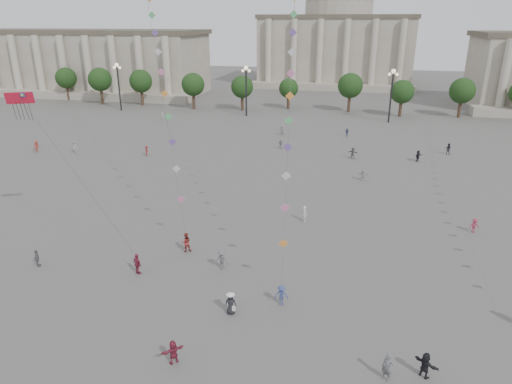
# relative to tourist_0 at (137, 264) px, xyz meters

# --- Properties ---
(ground) EXTENTS (360.00, 360.00, 0.00)m
(ground) POSITION_rel_tourist_0_xyz_m (7.56, -3.75, -0.91)
(ground) COLOR #555350
(ground) RESTS_ON ground
(hall_west) EXTENTS (84.00, 26.22, 17.20)m
(hall_west) POSITION_rel_tourist_0_xyz_m (-67.44, 90.14, 7.51)
(hall_west) COLOR gray
(hall_west) RESTS_ON ground
(hall_central) EXTENTS (48.30, 34.30, 35.50)m
(hall_central) POSITION_rel_tourist_0_xyz_m (7.56, 125.47, 13.32)
(hall_central) COLOR gray
(hall_central) RESTS_ON ground
(tree_row) EXTENTS (137.12, 5.12, 8.00)m
(tree_row) POSITION_rel_tourist_0_xyz_m (7.56, 74.25, 4.48)
(tree_row) COLOR #34251A
(tree_row) RESTS_ON ground
(lamp_post_far_west) EXTENTS (2.00, 0.90, 10.65)m
(lamp_post_far_west) POSITION_rel_tourist_0_xyz_m (-37.44, 66.25, 6.44)
(lamp_post_far_west) COLOR #262628
(lamp_post_far_west) RESTS_ON ground
(lamp_post_mid_west) EXTENTS (2.00, 0.90, 10.65)m
(lamp_post_mid_west) POSITION_rel_tourist_0_xyz_m (-7.44, 66.25, 6.44)
(lamp_post_mid_west) COLOR #262628
(lamp_post_mid_west) RESTS_ON ground
(lamp_post_mid_east) EXTENTS (2.00, 0.90, 10.65)m
(lamp_post_mid_east) POSITION_rel_tourist_0_xyz_m (22.56, 66.25, 6.44)
(lamp_post_mid_east) COLOR #262628
(lamp_post_mid_east) RESTS_ON ground
(person_crowd_0) EXTENTS (0.92, 0.52, 1.49)m
(person_crowd_0) POSITION_rel_tourist_0_xyz_m (14.75, 52.27, -0.17)
(person_crowd_0) COLOR navy
(person_crowd_0) RESTS_ON ground
(person_crowd_1) EXTENTS (1.13, 1.15, 1.87)m
(person_crowd_1) POSITION_rel_tourist_0_xyz_m (-26.54, 31.64, 0.02)
(person_crowd_1) COLOR silver
(person_crowd_1) RESTS_ON ground
(person_crowd_2) EXTENTS (1.06, 1.38, 1.89)m
(person_crowd_2) POSITION_rel_tourist_0_xyz_m (-32.64, 30.49, 0.03)
(person_crowd_2) COLOR #993929
(person_crowd_2) RESTS_ON ground
(person_crowd_3) EXTENTS (1.51, 1.30, 1.64)m
(person_crowd_3) POSITION_rel_tourist_0_xyz_m (21.72, -6.91, -0.09)
(person_crowd_3) COLOR black
(person_crowd_3) RESTS_ON ground
(person_crowd_4) EXTENTS (1.74, 1.11, 1.79)m
(person_crowd_4) POSITION_rel_tourist_0_xyz_m (3.20, 50.57, -0.02)
(person_crowd_4) COLOR #B5B5B1
(person_crowd_4) RESTS_ON ground
(person_crowd_6) EXTENTS (1.22, 0.84, 1.74)m
(person_crowd_6) POSITION_rel_tourist_0_xyz_m (6.52, 2.28, -0.04)
(person_crowd_6) COLOR #56575B
(person_crowd_6) RESTS_ON ground
(person_crowd_7) EXTENTS (1.42, 0.56, 1.49)m
(person_crowd_7) POSITION_rel_tourist_0_xyz_m (17.83, 28.16, -0.17)
(person_crowd_7) COLOR #B5B6B1
(person_crowd_7) RESTS_ON ground
(person_crowd_8) EXTENTS (1.06, 0.77, 1.48)m
(person_crowd_8) POSITION_rel_tourist_0_xyz_m (28.66, 14.65, -0.17)
(person_crowd_8) COLOR #992944
(person_crowd_8) RESTS_ON ground
(person_crowd_9) EXTENTS (1.33, 1.54, 1.68)m
(person_crowd_9) POSITION_rel_tourist_0_xyz_m (25.66, 38.74, -0.07)
(person_crowd_9) COLOR black
(person_crowd_9) RESTS_ON ground
(person_crowd_10) EXTENTS (0.68, 0.79, 1.84)m
(person_crowd_10) POSITION_rel_tourist_0_xyz_m (-22.84, 56.97, 0.01)
(person_crowd_10) COLOR #B8B8B3
(person_crowd_10) RESTS_ON ground
(person_crowd_12) EXTENTS (1.68, 1.14, 1.74)m
(person_crowd_12) POSITION_rel_tourist_0_xyz_m (16.22, 38.15, -0.04)
(person_crowd_12) COLOR slate
(person_crowd_12) RESTS_ON ground
(person_crowd_13) EXTENTS (0.65, 0.74, 1.70)m
(person_crowd_13) POSITION_rel_tourist_0_xyz_m (12.07, 13.56, -0.06)
(person_crowd_13) COLOR white
(person_crowd_13) RESTS_ON ground
(person_crowd_16) EXTENTS (0.96, 0.67, 1.51)m
(person_crowd_16) POSITION_rel_tourist_0_xyz_m (4.55, 41.43, -0.16)
(person_crowd_16) COLOR slate
(person_crowd_16) RESTS_ON ground
(person_crowd_17) EXTENTS (0.69, 1.06, 1.55)m
(person_crowd_17) POSITION_rel_tourist_0_xyz_m (-14.79, 32.55, -0.14)
(person_crowd_17) COLOR maroon
(person_crowd_17) RESTS_ON ground
(person_crowd_19) EXTENTS (0.78, 0.68, 1.80)m
(person_crowd_19) POSITION_rel_tourist_0_xyz_m (19.55, -7.68, -0.01)
(person_crowd_19) COLOR #5A5B5F
(person_crowd_19) RESTS_ON ground
(person_crowd_20) EXTENTS (1.01, 0.90, 1.72)m
(person_crowd_20) POSITION_rel_tourist_0_xyz_m (30.63, 43.93, -0.05)
(person_crowd_20) COLOR #232328
(person_crowd_20) RESTS_ON ground
(tourist_0) EXTENTS (1.15, 0.93, 1.83)m
(tourist_0) POSITION_rel_tourist_0_xyz_m (0.00, 0.00, 0.00)
(tourist_0) COLOR maroon
(tourist_0) RESTS_ON ground
(tourist_2) EXTENTS (1.38, 1.35, 1.57)m
(tourist_2) POSITION_rel_tourist_0_xyz_m (6.95, -9.13, -0.13)
(tourist_2) COLOR maroon
(tourist_2) RESTS_ON ground
(tourist_3) EXTENTS (0.74, 0.97, 1.53)m
(tourist_3) POSITION_rel_tourist_0_xyz_m (-8.87, -0.77, -0.15)
(tourist_3) COLOR #5E5F62
(tourist_3) RESTS_ON ground
(kite_flyer_0) EXTENTS (1.10, 1.02, 1.81)m
(kite_flyer_0) POSITION_rel_tourist_0_xyz_m (2.47, 4.59, -0.01)
(kite_flyer_0) COLOR maroon
(kite_flyer_0) RESTS_ON ground
(kite_flyer_1) EXTENTS (1.10, 0.71, 1.60)m
(kite_flyer_1) POSITION_rel_tourist_0_xyz_m (12.29, -1.66, -0.11)
(kite_flyer_1) COLOR navy
(kite_flyer_1) RESTS_ON ground
(hat_person) EXTENTS (0.84, 0.60, 1.69)m
(hat_person) POSITION_rel_tourist_0_xyz_m (8.98, -3.54, -0.04)
(hat_person) COLOR black
(hat_person) RESTS_ON ground
(dragon_kite) EXTENTS (6.59, 2.33, 16.53)m
(dragon_kite) POSITION_rel_tourist_0_xyz_m (-10.88, 3.09, 11.86)
(dragon_kite) COLOR red
(dragon_kite) RESTS_ON ground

